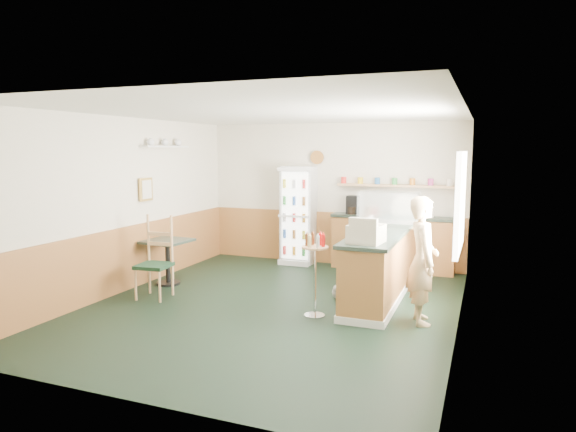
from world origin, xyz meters
The scene contains 13 objects.
ground centered at (0.00, 0.00, 0.00)m, with size 6.00×6.00×0.00m, color black.
room_envelope centered at (-0.23, 0.73, 1.52)m, with size 5.04×6.02×2.72m.
service_counter centered at (1.35, 1.07, 0.46)m, with size 0.68×3.01×1.01m.
back_counter centered at (1.19, 2.80, 0.55)m, with size 2.24×0.42×1.69m.
drinks_fridge centered at (-0.61, 2.74, 0.94)m, with size 0.62×0.53×1.88m.
display_case centered at (1.35, 1.54, 1.28)m, with size 0.94×0.49×0.54m.
cash_register centered at (1.35, -0.08, 1.13)m, with size 0.41×0.43×0.24m, color beige.
shopkeeper centered at (2.05, 0.05, 0.81)m, with size 0.54×0.39×1.62m, color tan.
condiment_stand centered at (0.71, -0.21, 0.71)m, with size 0.35×0.35×1.10m.
newspaper_rack centered at (0.99, 1.26, 0.66)m, with size 0.09×0.43×0.87m.
cafe_table centered at (-2.05, 0.47, 0.52)m, with size 0.72×0.72×0.74m.
cafe_chair centered at (-1.79, -0.16, 0.64)m, with size 0.50×0.50×1.23m.
dog_doorstop centered at (0.79, 0.66, 0.11)m, with size 0.19×0.25×0.23m.
Camera 1 is at (2.76, -6.48, 2.20)m, focal length 32.00 mm.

